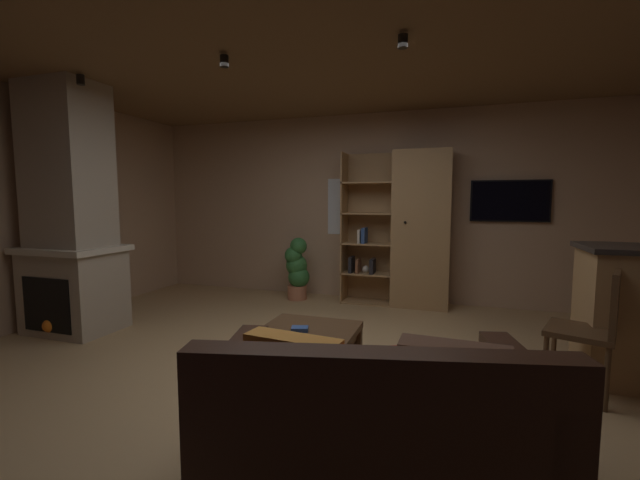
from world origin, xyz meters
The scene contains 16 objects.
floor centered at (0.00, 0.00, -0.01)m, with size 6.55×5.37×0.02m, color tan.
wall_back centered at (0.00, 2.71, 1.29)m, with size 6.67×0.06×2.59m, color tan.
wall_left centered at (-3.30, 0.00, 1.29)m, with size 0.06×5.37×2.59m, color tan.
ceiling centered at (0.00, 0.00, 2.60)m, with size 6.55×5.37×0.02m, color brown.
window_pane_back centered at (-0.32, 2.68, 1.30)m, with size 0.61×0.01×0.79m, color white.
stone_fireplace centered at (-2.72, 0.28, 1.16)m, with size 0.96×0.73×2.59m.
bookshelf_cabinet centered at (0.62, 2.44, 1.00)m, with size 1.40×0.41×2.03m.
leather_couch centered at (0.79, -1.18, 0.32)m, with size 1.65×1.18×0.84m.
coffee_table centered at (0.11, -0.26, 0.37)m, with size 0.69×0.70×0.46m.
table_book_0 centered at (0.07, -0.29, 0.47)m, with size 0.12×0.09×0.03m, color #2D4C8C.
dining_chair centered at (2.06, 0.29, 0.53)m, with size 0.54×0.54×0.92m.
potted_floor_plant centered at (-0.96, 2.30, 0.44)m, with size 0.34×0.32×0.88m.
wall_mounted_tv centered at (1.77, 2.65, 1.39)m, with size 0.93×0.06×0.52m.
track_light_spot_0 centered at (-2.25, 0.07, 2.52)m, with size 0.07×0.07×0.09m, color black.
track_light_spot_1 centered at (-0.70, 0.05, 2.52)m, with size 0.07×0.07×0.09m, color black.
track_light_spot_2 centered at (0.72, 0.09, 2.52)m, with size 0.07×0.07×0.09m, color black.
Camera 1 is at (1.09, -2.93, 1.40)m, focal length 22.65 mm.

